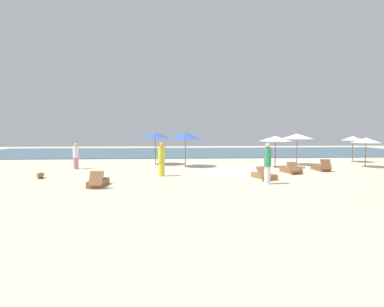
{
  "coord_description": "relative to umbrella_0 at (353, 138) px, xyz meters",
  "views": [
    {
      "loc": [
        -3.33,
        -19.27,
        2.51
      ],
      "look_at": [
        -1.99,
        0.06,
        1.1
      ],
      "focal_mm": 30.97,
      "sensor_mm": 36.0,
      "label": 1
    }
  ],
  "objects": [
    {
      "name": "ground_plane",
      "position": [
        -10.78,
        -5.24,
        -1.84
      ],
      "size": [
        60.0,
        60.0,
        0.0
      ],
      "primitive_type": "plane",
      "color": "beige"
    },
    {
      "name": "ocean_water",
      "position": [
        -10.78,
        11.76,
        -1.81
      ],
      "size": [
        48.0,
        16.0,
        0.06
      ],
      "primitive_type": "cube",
      "color": "#3D6075",
      "rests_on": "ground_plane"
    },
    {
      "name": "umbrella_0",
      "position": [
        0.0,
        0.0,
        0.0
      ],
      "size": [
        1.71,
        1.71,
        2.01
      ],
      "color": "brown",
      "rests_on": "ground_plane"
    },
    {
      "name": "umbrella_1",
      "position": [
        -1.08,
        -3.44,
        -0.04
      ],
      "size": [
        1.89,
        1.89,
        1.97
      ],
      "color": "brown",
      "rests_on": "ground_plane"
    },
    {
      "name": "umbrella_2",
      "position": [
        -7.15,
        -3.26,
        0.07
      ],
      "size": [
        2.14,
        2.14,
        2.09
      ],
      "color": "brown",
      "rests_on": "ground_plane"
    },
    {
      "name": "umbrella_3",
      "position": [
        -15.1,
        -0.76,
        0.27
      ],
      "size": [
        2.16,
        2.16,
        2.3
      ],
      "color": "brown",
      "rests_on": "ground_plane"
    },
    {
      "name": "umbrella_4",
      "position": [
        -5.14,
        -1.86,
        0.2
      ],
      "size": [
        2.26,
        2.26,
        2.22
      ],
      "color": "brown",
      "rests_on": "ground_plane"
    },
    {
      "name": "umbrella_5",
      "position": [
        -13.02,
        -2.3,
        0.25
      ],
      "size": [
        2.24,
        2.24,
        2.34
      ],
      "color": "olive",
      "rests_on": "ground_plane"
    },
    {
      "name": "lounger_0",
      "position": [
        -7.08,
        -5.95,
        -1.67
      ],
      "size": [
        0.92,
        1.78,
        0.68
      ],
      "color": "brown",
      "rests_on": "ground_plane"
    },
    {
      "name": "lounger_1",
      "position": [
        -9.31,
        -8.1,
        -1.67
      ],
      "size": [
        1.09,
        1.79,
        0.69
      ],
      "color": "olive",
      "rests_on": "ground_plane"
    },
    {
      "name": "lounger_2",
      "position": [
        -17.25,
        -9.75,
        -1.66
      ],
      "size": [
        0.74,
        1.68,
        0.74
      ],
      "color": "brown",
      "rests_on": "ground_plane"
    },
    {
      "name": "lounger_3",
      "position": [
        -4.82,
        -4.95,
        -1.67
      ],
      "size": [
        0.61,
        1.64,
        0.74
      ],
      "color": "brown",
      "rests_on": "ground_plane"
    },
    {
      "name": "person_1",
      "position": [
        -9.61,
        -9.7,
        -0.87
      ],
      "size": [
        0.4,
        0.4,
        1.89
      ],
      "color": "white",
      "rests_on": "ground_plane"
    },
    {
      "name": "person_2",
      "position": [
        -14.52,
        -6.73,
        -0.93
      ],
      "size": [
        0.45,
        0.45,
        1.81
      ],
      "color": "yellow",
      "rests_on": "ground_plane"
    },
    {
      "name": "person_3",
      "position": [
        -20.01,
        -3.17,
        -1.01
      ],
      "size": [
        0.49,
        0.49,
        1.65
      ],
      "color": "#D17299",
      "rests_on": "ground_plane"
    },
    {
      "name": "dog",
      "position": [
        -20.72,
        -7.17,
        -1.67
      ],
      "size": [
        0.32,
        0.69,
        0.32
      ],
      "color": "olive",
      "rests_on": "ground_plane"
    }
  ]
}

